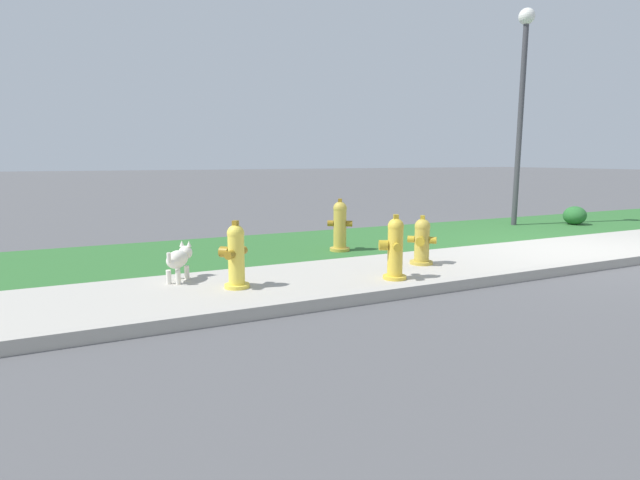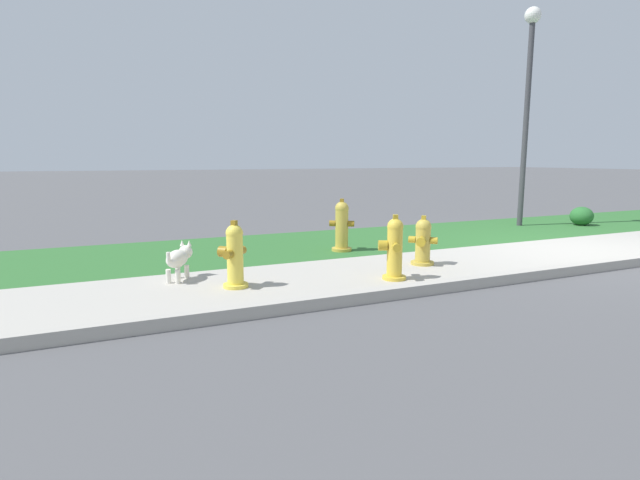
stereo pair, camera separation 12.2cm
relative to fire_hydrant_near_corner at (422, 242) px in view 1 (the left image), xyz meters
The scene contains 10 objects.
ground_plane 2.84m from the fire_hydrant_near_corner, ahead, with size 120.00×120.00×0.00m, color #515154.
sidewalk_pavement 2.84m from the fire_hydrant_near_corner, ahead, with size 18.00×1.93×0.01m, color #ADA89E.
grass_verge 3.56m from the fire_hydrant_near_corner, 37.24° to the left, with size 18.00×2.66×0.01m, color #2D662D.
fire_hydrant_near_corner is the anchor object (origin of this frame).
fire_hydrant_mid_block 2.58m from the fire_hydrant_near_corner, behind, with size 0.33×0.33×0.75m.
fire_hydrant_far_end 0.96m from the fire_hydrant_near_corner, 145.90° to the right, with size 0.33×0.36×0.77m.
fire_hydrant_at_driveway 1.46m from the fire_hydrant_near_corner, 110.28° to the left, with size 0.37×0.35×0.80m.
small_white_dog 3.11m from the fire_hydrant_near_corner, behind, with size 0.40×0.49×0.44m.
street_lamp 5.55m from the fire_hydrant_near_corner, 29.76° to the left, with size 0.32×0.32×4.37m.
shrub_bush_mid_verge 5.81m from the fire_hydrant_near_corner, 19.31° to the left, with size 0.47×0.47×0.40m.
Camera 1 is at (-6.86, -5.14, 1.40)m, focal length 28.00 mm.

